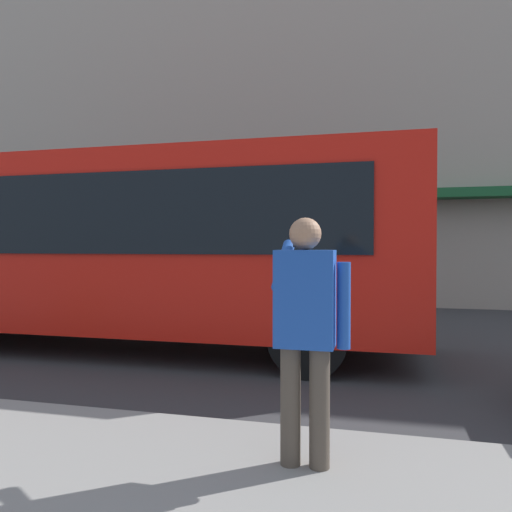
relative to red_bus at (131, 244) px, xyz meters
name	(u,v)px	position (x,y,z in m)	size (l,w,h in m)	color
ground_plane	(317,354)	(-2.96, -0.34, -1.68)	(60.00, 60.00, 0.00)	#38383A
building_facade_far	(349,93)	(-2.97, -7.14, 4.30)	(28.00, 1.55, 12.00)	#A89E8E
red_bus	(131,244)	(0.00, 0.00, 0.00)	(9.05, 2.54, 3.08)	red
pedestrian_photographer	(306,322)	(-3.41, 3.90, -0.54)	(0.53, 0.52, 1.70)	#4C4238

